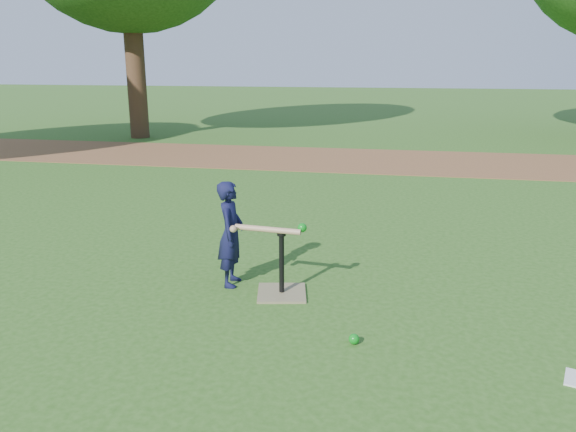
# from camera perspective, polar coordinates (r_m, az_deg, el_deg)

# --- Properties ---
(ground) EXTENTS (80.00, 80.00, 0.00)m
(ground) POSITION_cam_1_polar(r_m,az_deg,el_deg) (4.81, -0.37, -9.50)
(ground) COLOR #285116
(ground) RESTS_ON ground
(dirt_strip) EXTENTS (24.00, 3.00, 0.01)m
(dirt_strip) POSITION_cam_1_polar(r_m,az_deg,el_deg) (11.98, 6.69, 5.70)
(dirt_strip) COLOR brown
(dirt_strip) RESTS_ON ground
(child) EXTENTS (0.26, 0.38, 0.99)m
(child) POSITION_cam_1_polar(r_m,az_deg,el_deg) (5.19, -5.82, -1.81)
(child) COLOR black
(child) RESTS_ON ground
(wiffle_ball_ground) EXTENTS (0.08, 0.08, 0.08)m
(wiffle_ball_ground) POSITION_cam_1_polar(r_m,az_deg,el_deg) (4.29, 6.72, -12.30)
(wiffle_ball_ground) COLOR #0B7F16
(wiffle_ball_ground) RESTS_ON ground
(batting_tee) EXTENTS (0.50, 0.50, 0.61)m
(batting_tee) POSITION_cam_1_polar(r_m,az_deg,el_deg) (5.07, -0.65, -6.79)
(batting_tee) COLOR #7C714F
(batting_tee) RESTS_ON ground
(swing_action) EXTENTS (0.68, 0.13, 0.10)m
(swing_action) POSITION_cam_1_polar(r_m,az_deg,el_deg) (4.90, -1.72, -1.33)
(swing_action) COLOR tan
(swing_action) RESTS_ON ground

